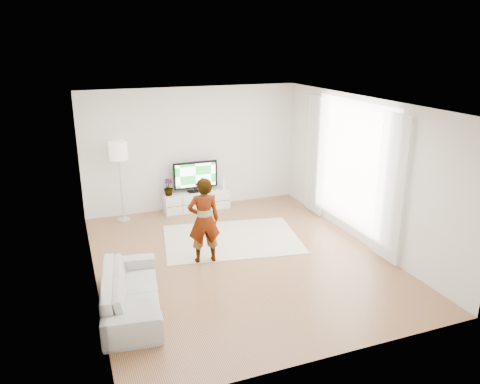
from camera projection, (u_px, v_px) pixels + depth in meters
name	position (u px, v px, depth m)	size (l,w,h in m)	color
floor	(239.00, 258.00, 8.49)	(6.00, 6.00, 0.00)	#B07B4F
ceiling	(239.00, 103.00, 7.62)	(6.00, 6.00, 0.00)	white
wall_left	(88.00, 202.00, 7.21)	(0.02, 6.00, 2.80)	silver
wall_right	(362.00, 171.00, 8.90)	(0.02, 6.00, 2.80)	silver
wall_back	(193.00, 149.00, 10.72)	(5.00, 0.02, 2.80)	silver
wall_front	(331.00, 256.00, 5.39)	(5.00, 0.02, 2.80)	silver
window	(352.00, 165.00, 9.14)	(0.01, 2.60, 2.50)	white
curtain_near	(391.00, 189.00, 7.99)	(0.04, 0.70, 2.60)	white
curtain_far	(315.00, 156.00, 10.30)	(0.04, 0.70, 2.60)	white
media_console	(197.00, 201.00, 10.87)	(1.52, 0.43, 0.43)	white
television	(195.00, 176.00, 10.71)	(1.03, 0.20, 0.72)	black
game_console	(223.00, 184.00, 10.99)	(0.10, 0.19, 0.24)	white
potted_plant	(168.00, 187.00, 10.53)	(0.21, 0.21, 0.38)	#3F7238
rug	(232.00, 239.00, 9.30)	(2.62, 1.89, 0.01)	beige
player	(204.00, 220.00, 8.13)	(0.56, 0.37, 1.55)	#334772
sofa	(131.00, 291.00, 6.79)	(2.01, 0.79, 0.59)	#B8B7B2
floor_lamp	(118.00, 154.00, 9.85)	(0.39, 0.39, 1.75)	silver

